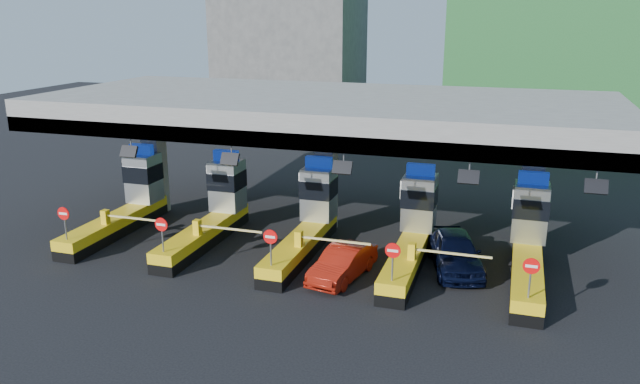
% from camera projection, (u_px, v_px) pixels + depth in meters
% --- Properties ---
extents(ground, '(120.00, 120.00, 0.00)m').
position_uv_depth(ground, '(307.00, 249.00, 29.93)').
color(ground, black).
rests_on(ground, ground).
extents(toll_canopy, '(28.00, 12.09, 7.00)m').
position_uv_depth(toll_canopy, '(325.00, 113.00, 30.86)').
color(toll_canopy, slate).
rests_on(toll_canopy, ground).
extents(toll_lane_far_left, '(4.43, 8.00, 4.16)m').
position_uv_depth(toll_lane_far_left, '(129.00, 201.00, 32.70)').
color(toll_lane_far_left, black).
rests_on(toll_lane_far_left, ground).
extents(toll_lane_left, '(4.43, 8.00, 4.16)m').
position_uv_depth(toll_lane_left, '(215.00, 210.00, 31.25)').
color(toll_lane_left, black).
rests_on(toll_lane_left, ground).
extents(toll_lane_center, '(4.43, 8.00, 4.16)m').
position_uv_depth(toll_lane_center, '(309.00, 220.00, 29.80)').
color(toll_lane_center, black).
rests_on(toll_lane_center, ground).
extents(toll_lane_right, '(4.43, 8.00, 4.16)m').
position_uv_depth(toll_lane_right, '(413.00, 230.00, 28.35)').
color(toll_lane_right, black).
rests_on(toll_lane_right, ground).
extents(toll_lane_far_right, '(4.43, 8.00, 4.16)m').
position_uv_depth(toll_lane_far_right, '(529.00, 242.00, 26.90)').
color(toll_lane_far_right, black).
rests_on(toll_lane_far_right, ground).
extents(bg_building_concrete, '(14.00, 10.00, 18.00)m').
position_uv_depth(bg_building_concrete, '(290.00, 32.00, 64.48)').
color(bg_building_concrete, '#4C4C49').
rests_on(bg_building_concrete, ground).
extents(van, '(3.30, 5.32, 1.69)m').
position_uv_depth(van, '(455.00, 251.00, 27.34)').
color(van, black).
rests_on(van, ground).
extents(red_car, '(2.24, 4.37, 1.37)m').
position_uv_depth(red_car, '(343.00, 263.00, 26.47)').
color(red_car, maroon).
rests_on(red_car, ground).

